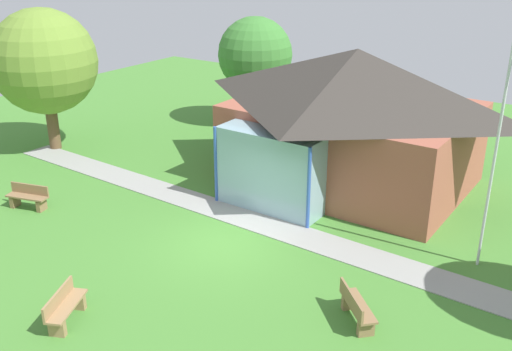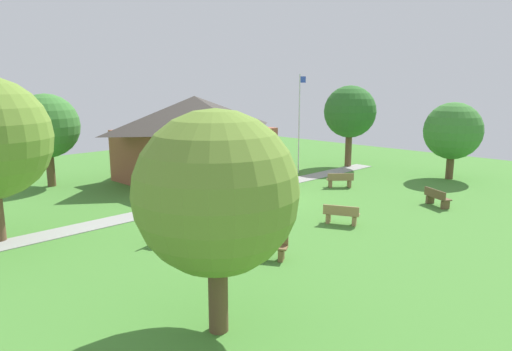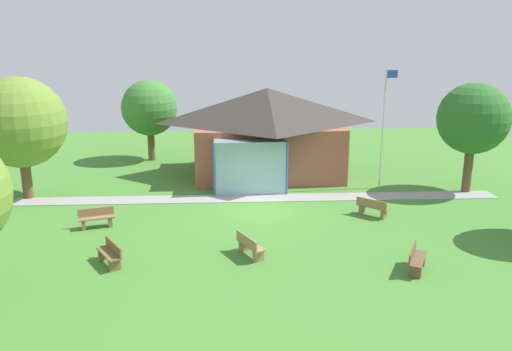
{
  "view_description": "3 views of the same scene",
  "coord_description": "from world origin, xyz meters",
  "px_view_note": "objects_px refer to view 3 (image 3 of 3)",
  "views": [
    {
      "loc": [
        9.78,
        -12.63,
        8.81
      ],
      "look_at": [
        -0.53,
        2.34,
        1.37
      ],
      "focal_mm": 40.99,
      "sensor_mm": 36.0,
      "label": 1
    },
    {
      "loc": [
        -16.63,
        -15.77,
        5.83
      ],
      "look_at": [
        0.82,
        1.28,
        0.92
      ],
      "focal_mm": 31.94,
      "sensor_mm": 36.0,
      "label": 2
    },
    {
      "loc": [
        -1.99,
        -23.08,
        7.87
      ],
      "look_at": [
        -0.15,
        1.26,
        1.33
      ],
      "focal_mm": 35.88,
      "sensor_mm": 36.0,
      "label": 3
    }
  ],
  "objects_px": {
    "bench_front_right": "(416,260)",
    "tree_behind_pavilion_left": "(149,108)",
    "bench_front_center": "(250,246)",
    "tree_east_hedge": "(473,119)",
    "pavilion": "(266,130)",
    "tree_west_hedge": "(20,123)",
    "bench_mid_right": "(373,208)",
    "bench_mid_left": "(96,218)",
    "flagpole": "(384,124)",
    "bench_front_left": "(110,254)"
  },
  "relations": [
    {
      "from": "pavilion",
      "to": "bench_mid_right",
      "type": "xyz_separation_m",
      "value": [
        4.14,
        -7.88,
        -2.27
      ]
    },
    {
      "from": "bench_front_right",
      "to": "bench_front_left",
      "type": "bearing_deg",
      "value": -68.46
    },
    {
      "from": "bench_mid_right",
      "to": "bench_mid_left",
      "type": "relative_size",
      "value": 0.89
    },
    {
      "from": "tree_east_hedge",
      "to": "bench_front_left",
      "type": "bearing_deg",
      "value": -155.28
    },
    {
      "from": "bench_front_left",
      "to": "tree_west_hedge",
      "type": "relative_size",
      "value": 0.25
    },
    {
      "from": "flagpole",
      "to": "bench_front_center",
      "type": "distance_m",
      "value": 11.87
    },
    {
      "from": "bench_mid_right",
      "to": "bench_front_left",
      "type": "relative_size",
      "value": 0.91
    },
    {
      "from": "pavilion",
      "to": "flagpole",
      "type": "height_order",
      "value": "flagpole"
    },
    {
      "from": "bench_mid_right",
      "to": "pavilion",
      "type": "bearing_deg",
      "value": 161.6
    },
    {
      "from": "tree_west_hedge",
      "to": "bench_mid_left",
      "type": "bearing_deg",
      "value": -45.77
    },
    {
      "from": "pavilion",
      "to": "tree_west_hedge",
      "type": "bearing_deg",
      "value": -162.98
    },
    {
      "from": "bench_front_right",
      "to": "bench_mid_right",
      "type": "height_order",
      "value": "same"
    },
    {
      "from": "pavilion",
      "to": "bench_mid_left",
      "type": "xyz_separation_m",
      "value": [
        -8.13,
        -8.39,
        -2.27
      ]
    },
    {
      "from": "bench_front_center",
      "to": "bench_front_left",
      "type": "xyz_separation_m",
      "value": [
        -5.04,
        -0.35,
        0.0
      ]
    },
    {
      "from": "pavilion",
      "to": "tree_west_hedge",
      "type": "distance_m",
      "value": 13.18
    },
    {
      "from": "bench_front_center",
      "to": "tree_east_hedge",
      "type": "distance_m",
      "value": 14.57
    },
    {
      "from": "tree_east_hedge",
      "to": "tree_behind_pavilion_left",
      "type": "bearing_deg",
      "value": 153.49
    },
    {
      "from": "bench_front_center",
      "to": "bench_mid_left",
      "type": "relative_size",
      "value": 0.99
    },
    {
      "from": "pavilion",
      "to": "tree_west_hedge",
      "type": "height_order",
      "value": "tree_west_hedge"
    },
    {
      "from": "bench_front_right",
      "to": "bench_mid_right",
      "type": "bearing_deg",
      "value": -153.19
    },
    {
      "from": "pavilion",
      "to": "bench_front_left",
      "type": "relative_size",
      "value": 6.15
    },
    {
      "from": "flagpole",
      "to": "tree_east_hedge",
      "type": "bearing_deg",
      "value": -13.36
    },
    {
      "from": "pavilion",
      "to": "bench_front_center",
      "type": "height_order",
      "value": "pavilion"
    },
    {
      "from": "pavilion",
      "to": "tree_behind_pavilion_left",
      "type": "distance_m",
      "value": 8.52
    },
    {
      "from": "tree_east_hedge",
      "to": "tree_west_hedge",
      "type": "relative_size",
      "value": 0.94
    },
    {
      "from": "flagpole",
      "to": "bench_mid_right",
      "type": "relative_size",
      "value": 4.67
    },
    {
      "from": "bench_front_center",
      "to": "tree_west_hedge",
      "type": "xyz_separation_m",
      "value": [
        -10.81,
        8.07,
        3.48
      ]
    },
    {
      "from": "bench_mid_right",
      "to": "tree_west_hedge",
      "type": "xyz_separation_m",
      "value": [
        -16.69,
        4.04,
        3.48
      ]
    },
    {
      "from": "bench_front_right",
      "to": "pavilion",
      "type": "bearing_deg",
      "value": -135.2
    },
    {
      "from": "bench_front_right",
      "to": "bench_mid_right",
      "type": "xyz_separation_m",
      "value": [
        0.17,
        5.7,
        0.0
      ]
    },
    {
      "from": "bench_mid_left",
      "to": "pavilion",
      "type": "bearing_deg",
      "value": -150.7
    },
    {
      "from": "flagpole",
      "to": "tree_east_hedge",
      "type": "relative_size",
      "value": 1.12
    },
    {
      "from": "bench_front_center",
      "to": "bench_mid_left",
      "type": "distance_m",
      "value": 7.3
    },
    {
      "from": "flagpole",
      "to": "tree_west_hedge",
      "type": "distance_m",
      "value": 18.46
    },
    {
      "from": "bench_mid_right",
      "to": "tree_behind_pavilion_left",
      "type": "bearing_deg",
      "value": 177.02
    },
    {
      "from": "tree_east_hedge",
      "to": "tree_behind_pavilion_left",
      "type": "distance_m",
      "value": 19.62
    },
    {
      "from": "bench_front_right",
      "to": "bench_front_left",
      "type": "distance_m",
      "value": 10.84
    },
    {
      "from": "bench_front_center",
      "to": "bench_front_left",
      "type": "distance_m",
      "value": 5.06
    },
    {
      "from": "flagpole",
      "to": "bench_front_right",
      "type": "height_order",
      "value": "flagpole"
    },
    {
      "from": "tree_east_hedge",
      "to": "bench_front_right",
      "type": "bearing_deg",
      "value": -124.43
    },
    {
      "from": "bench_mid_right",
      "to": "bench_front_center",
      "type": "xyz_separation_m",
      "value": [
        -5.88,
        -4.04,
        0.0
      ]
    },
    {
      "from": "tree_east_hedge",
      "to": "tree_west_hedge",
      "type": "height_order",
      "value": "tree_west_hedge"
    },
    {
      "from": "bench_mid_right",
      "to": "tree_east_hedge",
      "type": "bearing_deg",
      "value": 73.38
    },
    {
      "from": "bench_front_right",
      "to": "tree_behind_pavilion_left",
      "type": "bearing_deg",
      "value": -119.32
    },
    {
      "from": "bench_front_center",
      "to": "tree_east_hedge",
      "type": "relative_size",
      "value": 0.27
    },
    {
      "from": "bench_front_center",
      "to": "tree_behind_pavilion_left",
      "type": "xyz_separation_m",
      "value": [
        -5.56,
        16.24,
        3.08
      ]
    },
    {
      "from": "bench_mid_right",
      "to": "bench_front_left",
      "type": "distance_m",
      "value": 11.78
    },
    {
      "from": "bench_mid_right",
      "to": "tree_west_hedge",
      "type": "distance_m",
      "value": 17.53
    },
    {
      "from": "tree_behind_pavilion_left",
      "to": "bench_front_right",
      "type": "bearing_deg",
      "value": -57.82
    },
    {
      "from": "bench_front_left",
      "to": "bench_mid_left",
      "type": "xyz_separation_m",
      "value": [
        -1.34,
        3.89,
        0.0
      ]
    }
  ]
}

